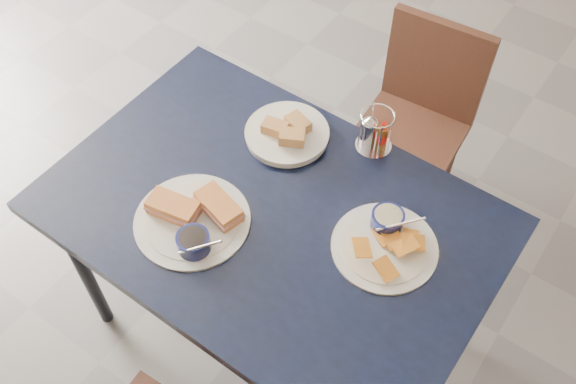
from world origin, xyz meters
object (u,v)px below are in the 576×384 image
Objects in this scene: plantain_plate at (386,238)px; bread_basket at (287,133)px; sandwich_plate at (194,218)px; chair_far at (421,110)px; condiment_caddy at (374,133)px; dining_table at (271,224)px.

plantain_plate is 1.14× the size of bread_basket.
sandwich_plate is 1.29× the size of bread_basket.
plantain_plate is (0.25, -0.77, 0.31)m from chair_far.
plantain_plate is at bearing -53.08° from condiment_caddy.
plantain_plate reaches higher than dining_table.
chair_far is 0.61m from condiment_caddy.
plantain_plate is at bearing 28.84° from sandwich_plate.
sandwich_plate and plantain_plate have the same top height.
sandwich_plate is at bearing -133.89° from dining_table.
dining_table is 4.95× the size of bread_basket.
sandwich_plate is at bearing -115.38° from condiment_caddy.
sandwich_plate reaches higher than dining_table.
plantain_plate is 0.46m from bread_basket.
sandwich_plate is at bearing -101.41° from chair_far.
dining_table is 0.41m from condiment_caddy.
sandwich_plate is 0.52m from plantain_plate.
bread_basket is (-0.44, 0.15, 0.00)m from plantain_plate.
chair_far is 2.80× the size of plantain_plate.
bread_basket is (0.02, 0.41, -0.00)m from sandwich_plate.
chair_far is at bearing 73.51° from bread_basket.
condiment_caddy is (0.10, 0.38, 0.12)m from dining_table.
bread_basket is at bearing 86.68° from sandwich_plate.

